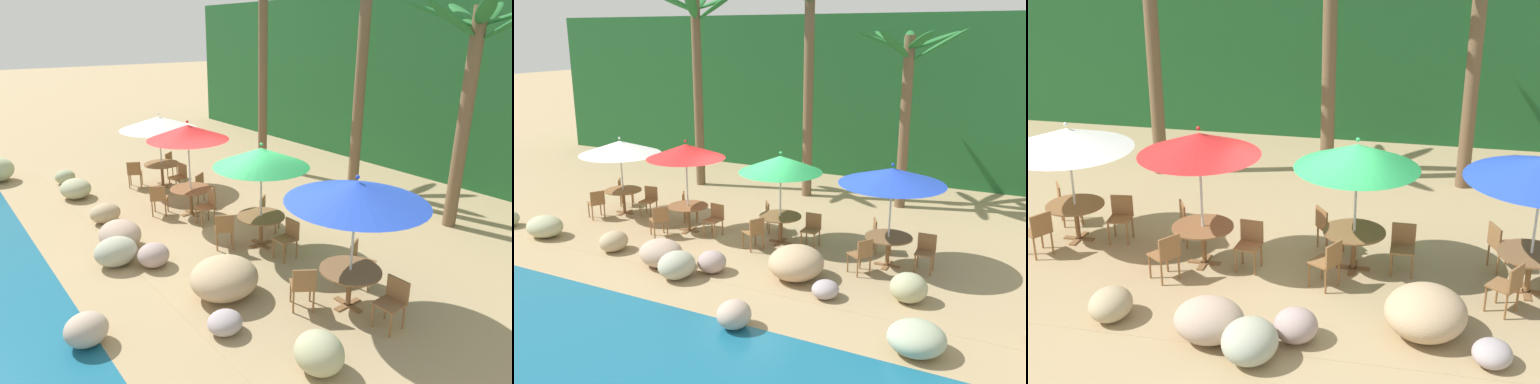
% 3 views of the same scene
% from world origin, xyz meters
% --- Properties ---
extents(ground_plane, '(120.00, 120.00, 0.00)m').
position_xyz_m(ground_plane, '(0.00, 0.00, 0.00)').
color(ground_plane, tan).
extents(terrace_deck, '(18.00, 5.20, 0.01)m').
position_xyz_m(terrace_deck, '(0.00, 0.00, 0.00)').
color(terrace_deck, tan).
rests_on(terrace_deck, ground).
extents(foliage_backdrop, '(28.00, 2.40, 6.00)m').
position_xyz_m(foliage_backdrop, '(0.00, 9.00, 3.00)').
color(foliage_backdrop, '#1E5628').
rests_on(foliage_backdrop, ground).
extents(rock_seawall, '(16.21, 3.52, 0.83)m').
position_xyz_m(rock_seawall, '(-0.95, -2.65, 0.33)').
color(rock_seawall, '#AB928E').
rests_on(rock_seawall, ground).
extents(umbrella_white, '(2.41, 2.41, 2.36)m').
position_xyz_m(umbrella_white, '(-4.57, 0.34, 2.04)').
color(umbrella_white, silver).
rests_on(umbrella_white, ground).
extents(dining_table_white, '(1.10, 1.10, 0.74)m').
position_xyz_m(dining_table_white, '(-4.57, 0.34, 0.61)').
color(dining_table_white, brown).
rests_on(dining_table_white, ground).
extents(chair_white_seaward, '(0.47, 0.48, 0.87)m').
position_xyz_m(chair_white_seaward, '(-3.74, 0.53, 0.51)').
color(chair_white_seaward, olive).
rests_on(chair_white_seaward, ground).
extents(chair_white_inland, '(0.59, 0.59, 0.87)m').
position_xyz_m(chair_white_inland, '(-5.14, 0.98, 0.51)').
color(chair_white_inland, olive).
rests_on(chair_white_inland, ground).
extents(chair_white_left, '(0.58, 0.58, 0.87)m').
position_xyz_m(chair_white_left, '(-4.91, -0.45, 0.51)').
color(chair_white_left, olive).
rests_on(chair_white_left, ground).
extents(umbrella_red, '(2.13, 2.13, 2.58)m').
position_xyz_m(umbrella_red, '(-1.88, -0.12, 2.26)').
color(umbrella_red, silver).
rests_on(umbrella_red, ground).
extents(dining_table_red, '(1.10, 1.10, 0.74)m').
position_xyz_m(dining_table_red, '(-1.88, -0.12, 0.61)').
color(dining_table_red, brown).
rests_on(dining_table_red, ground).
extents(chair_red_seaward, '(0.45, 0.46, 0.87)m').
position_xyz_m(chair_red_seaward, '(-1.02, -0.10, 0.51)').
color(chair_red_seaward, olive).
rests_on(chair_red_seaward, ground).
extents(chair_red_inland, '(0.58, 0.58, 0.87)m').
position_xyz_m(chair_red_inland, '(-2.39, 0.57, 0.51)').
color(chair_red_inland, olive).
rests_on(chair_red_inland, ground).
extents(chair_red_left, '(0.59, 0.59, 0.87)m').
position_xyz_m(chair_red_left, '(-2.29, -0.87, 0.51)').
color(chair_red_left, olive).
rests_on(chair_red_left, ground).
extents(umbrella_green, '(2.15, 2.15, 2.44)m').
position_xyz_m(umbrella_green, '(0.78, 0.23, 2.12)').
color(umbrella_green, silver).
rests_on(umbrella_green, ground).
extents(dining_table_green, '(1.10, 1.10, 0.74)m').
position_xyz_m(dining_table_green, '(0.78, 0.23, 0.61)').
color(dining_table_green, brown).
rests_on(dining_table_green, ground).
extents(chair_green_seaward, '(0.43, 0.43, 0.87)m').
position_xyz_m(chair_green_seaward, '(1.63, 0.33, 0.51)').
color(chair_green_seaward, olive).
rests_on(chair_green_seaward, ground).
extents(chair_green_inland, '(0.59, 0.59, 0.87)m').
position_xyz_m(chair_green_inland, '(0.20, 0.86, 0.51)').
color(chair_green_inland, olive).
rests_on(chair_green_inland, ground).
extents(chair_green_left, '(0.58, 0.57, 0.87)m').
position_xyz_m(chair_green_left, '(0.44, -0.56, 0.51)').
color(chair_green_left, olive).
rests_on(chair_green_left, ground).
extents(dining_table_blue, '(1.10, 1.10, 0.74)m').
position_xyz_m(dining_table_blue, '(3.71, -0.02, 0.61)').
color(dining_table_blue, brown).
rests_on(dining_table_blue, ground).
extents(chair_blue_inland, '(0.56, 0.56, 0.87)m').
position_xyz_m(chair_blue_inland, '(3.28, 0.71, 0.51)').
color(chair_blue_inland, olive).
rests_on(chair_blue_inland, ground).
extents(chair_blue_left, '(0.59, 0.59, 0.87)m').
position_xyz_m(chair_blue_left, '(3.32, -0.78, 0.51)').
color(chair_blue_left, olive).
rests_on(chair_blue_left, ground).
extents(palm_tree_third, '(3.19, 3.33, 5.49)m').
position_xyz_m(palm_tree_third, '(2.77, 4.81, 3.84)').
color(palm_tree_third, brown).
rests_on(palm_tree_third, ground).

